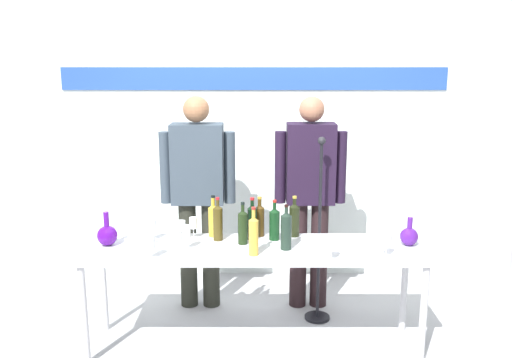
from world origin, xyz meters
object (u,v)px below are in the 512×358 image
Objects in this scene: wine_bottle_4 at (256,235)px; wine_glass_left_0 at (196,223)px; wine_bottle_8 at (254,221)px; wine_glass_left_3 at (189,232)px; display_table at (256,255)px; wine_glass_left_2 at (146,233)px; decanter_blue_right at (412,236)px; decanter_blue_left at (110,235)px; wine_glass_right_0 at (388,230)px; wine_bottle_5 at (277,223)px; wine_glass_right_1 at (389,240)px; microphone_stand at (321,261)px; wine_glass_right_2 at (334,245)px; presenter_right at (312,191)px; wine_bottle_6 at (297,219)px; wine_glass_left_4 at (154,225)px; wine_bottle_2 at (262,219)px; wine_glass_left_5 at (152,241)px; presenter_left at (200,189)px; wine_bottle_7 at (245,226)px; wine_bottle_0 at (288,230)px; wine_bottle_1 at (216,219)px; wine_glass_left_1 at (183,226)px; wine_bottle_3 at (220,222)px.

wine_glass_left_0 is (-0.44, 0.35, -0.03)m from wine_bottle_4.
wine_glass_left_3 is (-0.45, -0.19, -0.02)m from wine_bottle_8.
wine_glass_left_2 is at bearing -179.76° from display_table.
decanter_blue_right is at bearing -5.89° from wine_glass_left_0.
wine_glass_right_0 is (1.95, 0.05, 0.02)m from decanter_blue_left.
wine_bottle_5 is 0.80m from wine_glass_right_1.
microphone_stand is (1.52, 0.39, -0.35)m from decanter_blue_left.
wine_glass_left_2 is 0.99× the size of wine_glass_right_2.
wine_glass_left_0 is 1.04m from microphone_stand.
decanter_blue_right is 1.48× the size of wine_glass_right_0.
presenter_right is 0.47m from wine_bottle_6.
presenter_right reaches higher than wine_glass_left_0.
wine_glass_left_2 is at bearing -101.76° from wine_glass_left_4.
decanter_blue_left is (-1.02, 0.03, 0.14)m from display_table.
wine_bottle_2 reaches higher than wine_glass_right_2.
wine_bottle_8 is (-1.09, 0.12, 0.07)m from decanter_blue_right.
wine_glass_left_5 reaches higher than wine_glass_left_2.
wine_bottle_6 reaches higher than wine_glass_right_0.
presenter_left reaches higher than wine_glass_right_0.
wine_bottle_4 is at bearing -22.98° from wine_glass_left_4.
wine_glass_right_1 reaches higher than wine_glass_left_4.
wine_bottle_7 is at bearing 141.74° from display_table.
wine_bottle_0 is 2.03× the size of wine_glass_left_0.
wine_glass_left_4 is 1.32m from microphone_stand.
presenter_right is 0.96m from wine_glass_right_1.
wine_glass_left_0 is 1.03m from wine_glass_right_2.
display_table is 1.63× the size of microphone_stand.
wine_glass_left_5 is at bearing -140.27° from wine_glass_left_3.
wine_bottle_4 is at bearing -118.50° from presenter_right.
presenter_right is at bearing 116.71° from wine_glass_right_1.
wine_bottle_4 is 2.11× the size of wine_glass_right_1.
wine_bottle_1 reaches higher than wine_glass_left_1.
wine_bottle_7 is at bearing -179.00° from wine_glass_right_0.
wine_glass_left_2 is 0.81× the size of wine_glass_left_3.
wine_bottle_0 is 2.30× the size of wine_glass_right_0.
wine_glass_left_1 is (-0.75, 0.20, -0.04)m from wine_bottle_0.
wine_bottle_7 is at bearing 1.93° from decanter_blue_left.
presenter_left is 5.92× the size of wine_bottle_5.
wine_bottle_4 is 1.98× the size of wine_glass_left_3.
wine_bottle_5 reaches higher than decanter_blue_right.
wine_glass_left_4 is at bearing -118.30° from presenter_left.
decanter_blue_left is at bearing -173.15° from wine_bottle_8.
decanter_blue_right reaches higher than wine_glass_left_0.
wine_bottle_6 is 2.24× the size of wine_glass_right_2.
decanter_blue_right is 1.53m from wine_glass_left_0.
wine_bottle_3 is 0.27m from wine_glass_left_3.
microphone_stand is (0.50, 0.41, -0.21)m from display_table.
wine_glass_left_3 is 1.39m from wine_glass_right_0.
presenter_left is at bearing 121.66° from wine_bottle_7.
wine_glass_left_3 is (-0.91, -0.71, -0.12)m from presenter_right.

